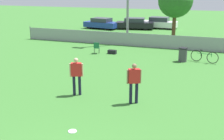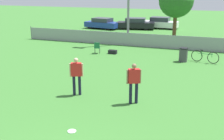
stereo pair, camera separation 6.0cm
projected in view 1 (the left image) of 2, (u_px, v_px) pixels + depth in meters
The scene contains 12 objects.
fence_backline at pixel (170, 42), 22.38m from camera, with size 26.39×0.07×1.21m.
tree_near_pole at pixel (175, 1), 23.64m from camera, with size 2.93×2.93×5.16m.
player_thrower_red at pixel (76, 73), 12.56m from camera, with size 0.58×0.37×1.74m.
player_defender_red at pixel (134, 80), 11.64m from camera, with size 0.55×0.41×1.74m.
frisbee_disc at pixel (72, 131), 9.56m from camera, with size 0.30×0.30×0.03m.
folding_chair_sideline at pixel (97, 47), 20.74m from camera, with size 0.50×0.50×0.86m.
bicycle_sideline at pixel (204, 56), 18.34m from camera, with size 1.77×0.59×0.81m.
trash_bin at pixel (183, 55), 18.51m from camera, with size 0.57×0.57×0.93m.
gear_bag_sideline at pixel (112, 52), 20.79m from camera, with size 0.62×0.34×0.30m.
parked_car_blue at pixel (102, 23), 33.39m from camera, with size 4.29×2.39×1.27m.
parked_car_dark at pixel (135, 24), 33.06m from camera, with size 4.63×2.48×1.31m.
parked_car_white at pixel (159, 23), 33.61m from camera, with size 4.26×1.88×1.35m.
Camera 1 is at (3.20, -4.35, 4.72)m, focal length 45.00 mm.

